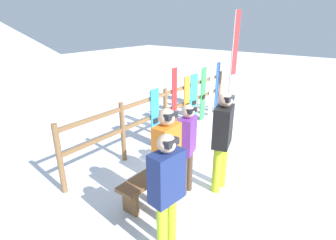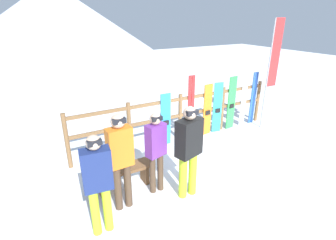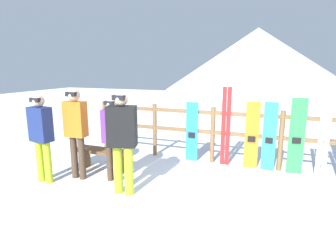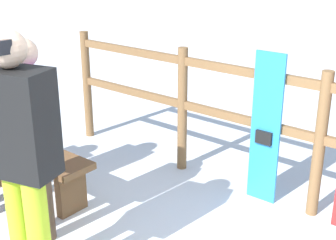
{
  "view_description": "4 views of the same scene",
  "coord_description": "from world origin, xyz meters",
  "px_view_note": "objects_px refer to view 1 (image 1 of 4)",
  "views": [
    {
      "loc": [
        -4.86,
        -2.14,
        2.85
      ],
      "look_at": [
        -0.95,
        0.87,
        0.97
      ],
      "focal_mm": 28.0,
      "sensor_mm": 36.0,
      "label": 1
    },
    {
      "loc": [
        -3.47,
        -3.84,
        3.2
      ],
      "look_at": [
        -0.69,
        1.12,
        0.91
      ],
      "focal_mm": 28.0,
      "sensor_mm": 36.0,
      "label": 2
    },
    {
      "loc": [
        1.09,
        -4.13,
        2.16
      ],
      "look_at": [
        -0.79,
        0.86,
        1.1
      ],
      "focal_mm": 28.0,
      "sensor_mm": 36.0,
      "label": 3
    },
    {
      "loc": [
        1.28,
        -1.91,
        2.22
      ],
      "look_at": [
        -1.02,
        0.93,
        0.86
      ],
      "focal_mm": 50.0,
      "sensor_mm": 36.0,
      "label": 4
    }
  ],
  "objects_px": {
    "person_orange": "(167,158)",
    "ski_pair_red": "(174,103)",
    "bench": "(149,182)",
    "snowboard_blue": "(155,118)",
    "snowboard_cyan": "(194,100)",
    "ski_pair_white": "(211,89)",
    "person_purple": "(187,143)",
    "snowboard_orange": "(187,103)",
    "person_navy": "(167,188)",
    "snowboard_green": "(203,94)",
    "ski_pair_blue": "(217,88)",
    "person_black": "(222,136)",
    "rental_flag": "(234,52)"
  },
  "relations": [
    {
      "from": "person_black",
      "to": "ski_pair_blue",
      "type": "relative_size",
      "value": 1.1
    },
    {
      "from": "person_orange",
      "to": "snowboard_green",
      "type": "bearing_deg",
      "value": 23.74
    },
    {
      "from": "snowboard_blue",
      "to": "ski_pair_blue",
      "type": "bearing_deg",
      "value": 0.06
    },
    {
      "from": "person_purple",
      "to": "ski_pair_red",
      "type": "bearing_deg",
      "value": 41.21
    },
    {
      "from": "person_black",
      "to": "person_purple",
      "type": "relative_size",
      "value": 1.1
    },
    {
      "from": "person_black",
      "to": "person_navy",
      "type": "xyz_separation_m",
      "value": [
        -1.66,
        -0.11,
        -0.05
      ]
    },
    {
      "from": "snowboard_cyan",
      "to": "ski_pair_white",
      "type": "bearing_deg",
      "value": 0.2
    },
    {
      "from": "snowboard_orange",
      "to": "snowboard_cyan",
      "type": "height_order",
      "value": "snowboard_cyan"
    },
    {
      "from": "person_purple",
      "to": "snowboard_blue",
      "type": "relative_size",
      "value": 1.16
    },
    {
      "from": "snowboard_blue",
      "to": "snowboard_green",
      "type": "xyz_separation_m",
      "value": [
        2.21,
        0.0,
        0.09
      ]
    },
    {
      "from": "snowboard_green",
      "to": "rental_flag",
      "type": "bearing_deg",
      "value": -22.08
    },
    {
      "from": "bench",
      "to": "ski_pair_red",
      "type": "bearing_deg",
      "value": 27.62
    },
    {
      "from": "person_navy",
      "to": "snowboard_green",
      "type": "height_order",
      "value": "person_navy"
    },
    {
      "from": "person_orange",
      "to": "ski_pair_red",
      "type": "bearing_deg",
      "value": 34.35
    },
    {
      "from": "person_black",
      "to": "rental_flag",
      "type": "height_order",
      "value": "rental_flag"
    },
    {
      "from": "person_purple",
      "to": "snowboard_green",
      "type": "bearing_deg",
      "value": 26.36
    },
    {
      "from": "ski_pair_red",
      "to": "snowboard_orange",
      "type": "relative_size",
      "value": 1.2
    },
    {
      "from": "snowboard_cyan",
      "to": "ski_pair_white",
      "type": "relative_size",
      "value": 0.86
    },
    {
      "from": "bench",
      "to": "person_purple",
      "type": "height_order",
      "value": "person_purple"
    },
    {
      "from": "ski_pair_white",
      "to": "ski_pair_blue",
      "type": "distance_m",
      "value": 0.41
    },
    {
      "from": "person_orange",
      "to": "ski_pair_blue",
      "type": "relative_size",
      "value": 1.09
    },
    {
      "from": "bench",
      "to": "person_orange",
      "type": "bearing_deg",
      "value": -110.43
    },
    {
      "from": "person_black",
      "to": "bench",
      "type": "bearing_deg",
      "value": 141.37
    },
    {
      "from": "snowboard_green",
      "to": "rental_flag",
      "type": "xyz_separation_m",
      "value": [
        1.01,
        -0.41,
        1.17
      ]
    },
    {
      "from": "snowboard_blue",
      "to": "snowboard_cyan",
      "type": "distance_m",
      "value": 1.69
    },
    {
      "from": "ski_pair_red",
      "to": "rental_flag",
      "type": "bearing_deg",
      "value": -9.6
    },
    {
      "from": "person_purple",
      "to": "rental_flag",
      "type": "xyz_separation_m",
      "value": [
        4.33,
        1.23,
        1.0
      ]
    },
    {
      "from": "person_black",
      "to": "person_orange",
      "type": "height_order",
      "value": "person_black"
    },
    {
      "from": "snowboard_blue",
      "to": "ski_pair_white",
      "type": "distance_m",
      "value": 2.69
    },
    {
      "from": "person_black",
      "to": "snowboard_orange",
      "type": "bearing_deg",
      "value": 45.79
    },
    {
      "from": "bench",
      "to": "rental_flag",
      "type": "relative_size",
      "value": 0.38
    },
    {
      "from": "person_purple",
      "to": "ski_pair_red",
      "type": "xyz_separation_m",
      "value": [
        1.88,
        1.65,
        -0.07
      ]
    },
    {
      "from": "person_black",
      "to": "snowboard_green",
      "type": "xyz_separation_m",
      "value": [
        2.86,
        2.04,
        -0.24
      ]
    },
    {
      "from": "ski_pair_red",
      "to": "ski_pair_white",
      "type": "xyz_separation_m",
      "value": [
        1.92,
        0.0,
        -0.03
      ]
    },
    {
      "from": "ski_pair_red",
      "to": "person_purple",
      "type": "bearing_deg",
      "value": -138.79
    },
    {
      "from": "snowboard_blue",
      "to": "ski_pair_red",
      "type": "xyz_separation_m",
      "value": [
        0.77,
        0.0,
        0.19
      ]
    },
    {
      "from": "snowboard_orange",
      "to": "rental_flag",
      "type": "height_order",
      "value": "rental_flag"
    },
    {
      "from": "snowboard_orange",
      "to": "person_navy",
      "type": "bearing_deg",
      "value": -149.47
    },
    {
      "from": "snowboard_cyan",
      "to": "ski_pair_white",
      "type": "height_order",
      "value": "ski_pair_white"
    },
    {
      "from": "bench",
      "to": "snowboard_blue",
      "type": "bearing_deg",
      "value": 37.53
    },
    {
      "from": "person_purple",
      "to": "snowboard_cyan",
      "type": "xyz_separation_m",
      "value": [
        2.79,
        1.64,
        -0.22
      ]
    },
    {
      "from": "person_black",
      "to": "ski_pair_red",
      "type": "relative_size",
      "value": 1.01
    },
    {
      "from": "ski_pair_red",
      "to": "ski_pair_blue",
      "type": "xyz_separation_m",
      "value": [
        2.32,
        0.0,
        -0.07
      ]
    },
    {
      "from": "bench",
      "to": "ski_pair_white",
      "type": "height_order",
      "value": "ski_pair_white"
    },
    {
      "from": "person_navy",
      "to": "snowboard_green",
      "type": "distance_m",
      "value": 5.02
    },
    {
      "from": "snowboard_orange",
      "to": "snowboard_cyan",
      "type": "xyz_separation_m",
      "value": [
        0.35,
        0.0,
        0.0
      ]
    },
    {
      "from": "person_navy",
      "to": "snowboard_blue",
      "type": "xyz_separation_m",
      "value": [
        2.32,
        2.15,
        -0.29
      ]
    },
    {
      "from": "ski_pair_white",
      "to": "snowboard_cyan",
      "type": "bearing_deg",
      "value": -179.8
    },
    {
      "from": "snowboard_blue",
      "to": "ski_pair_blue",
      "type": "height_order",
      "value": "ski_pair_blue"
    },
    {
      "from": "person_orange",
      "to": "snowboard_orange",
      "type": "height_order",
      "value": "person_orange"
    }
  ]
}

